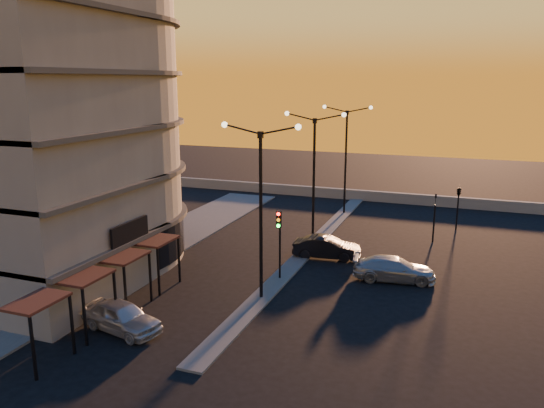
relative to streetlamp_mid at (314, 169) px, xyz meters
The scene contains 14 objects.
ground 11.46m from the streetlamp_mid, 90.00° to the right, with size 120.00×120.00×0.00m, color black.
sidewalk_west 13.30m from the streetlamp_mid, 150.26° to the right, with size 5.00×40.00×0.12m, color #51514E.
median 5.53m from the streetlamp_mid, 90.00° to the left, with size 1.20×36.00×0.12m, color #51514E.
parapet 16.91m from the streetlamp_mid, 82.87° to the left, with size 44.00×0.50×1.00m, color slate.
building 18.31m from the streetlamp_mid, 144.54° to the right, with size 14.35×17.08×25.00m.
streetlamp_near 10.00m from the streetlamp_mid, 90.00° to the right, with size 4.32×0.32×9.51m.
streetlamp_mid is the anchor object (origin of this frame).
streetlamp_far 10.00m from the streetlamp_mid, 90.00° to the left, with size 4.32×0.32×9.51m.
traffic_light_main 7.62m from the streetlamp_mid, 90.00° to the right, with size 0.28×0.44×4.25m.
signal_east_a 9.67m from the streetlamp_mid, 26.57° to the left, with size 0.13×0.16×3.60m.
signal_east_b 12.67m from the streetlamp_mid, 40.10° to the left, with size 0.42×1.99×3.60m.
car_hatchback 17.24m from the streetlamp_mid, 106.85° to the right, with size 1.71×4.25×1.45m, color #B3B6BB.
car_sedan 5.56m from the streetlamp_mid, 53.68° to the right, with size 1.55×4.43×1.46m, color black.
car_wagon 9.31m from the streetlamp_mid, 36.35° to the right, with size 1.97×4.84×1.40m, color #9A9EA1.
Camera 1 is at (9.95, -25.00, 11.61)m, focal length 35.00 mm.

